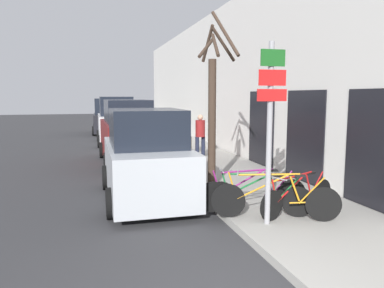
{
  "coord_description": "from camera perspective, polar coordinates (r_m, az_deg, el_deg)",
  "views": [
    {
      "loc": [
        -1.64,
        -3.75,
        2.58
      ],
      "look_at": [
        0.93,
        5.42,
        1.34
      ],
      "focal_mm": 35.0,
      "sensor_mm": 36.0,
      "label": 1
    }
  ],
  "objects": [
    {
      "name": "parked_car_1",
      "position": [
        14.48,
        -9.84,
        1.44
      ],
      "size": [
        2.02,
        4.73,
        2.42
      ],
      "rotation": [
        0.0,
        0.0,
        0.02
      ],
      "color": "maroon",
      "rests_on": "ground"
    },
    {
      "name": "pedestrian_near",
      "position": [
        14.72,
        1.26,
        1.73
      ],
      "size": [
        0.43,
        0.38,
        1.69
      ],
      "rotation": [
        0.0,
        0.0,
        3.45
      ],
      "color": "#1E2338",
      "rests_on": "sidewalk_curb"
    },
    {
      "name": "bicycle_2",
      "position": [
        7.9,
        10.1,
        -7.81
      ],
      "size": [
        1.86,
        1.19,
        0.86
      ],
      "rotation": [
        0.0,
        0.0,
        1.01
      ],
      "color": "black",
      "rests_on": "sidewalk_curb"
    },
    {
      "name": "bicycle_0",
      "position": [
        7.6,
        12.55,
        -8.25
      ],
      "size": [
        2.32,
        1.05,
        0.94
      ],
      "rotation": [
        0.0,
        0.0,
        1.16
      ],
      "color": "black",
      "rests_on": "sidewalk_curb"
    },
    {
      "name": "sidewalk_curb",
      "position": [
        18.42,
        -2.19,
        -0.42
      ],
      "size": [
        3.2,
        32.0,
        0.15
      ],
      "color": "#9E9B93",
      "rests_on": "ground"
    },
    {
      "name": "pedestrian_far",
      "position": [
        14.84,
        -0.88,
        1.73
      ],
      "size": [
        0.44,
        0.37,
        1.67
      ],
      "rotation": [
        0.0,
        0.0,
        3.21
      ],
      "color": "#4C3D2D",
      "rests_on": "sidewalk_curb"
    },
    {
      "name": "parked_car_3",
      "position": [
        26.16,
        -12.7,
        3.9
      ],
      "size": [
        2.18,
        4.39,
        2.38
      ],
      "rotation": [
        0.0,
        0.0,
        -0.04
      ],
      "color": "black",
      "rests_on": "ground"
    },
    {
      "name": "signpost",
      "position": [
        7.06,
        11.78,
        2.95
      ],
      "size": [
        0.59,
        0.12,
        3.4
      ],
      "color": "#939399",
      "rests_on": "sidewalk_curb"
    },
    {
      "name": "street_tree",
      "position": [
        9.85,
        3.2,
        5.61
      ],
      "size": [
        1.29,
        1.71,
        4.56
      ],
      "color": "#3D2D23",
      "rests_on": "sidewalk_curb"
    },
    {
      "name": "parked_car_0",
      "position": [
        9.28,
        -7.02,
        -2.32
      ],
      "size": [
        2.09,
        4.18,
        2.26
      ],
      "rotation": [
        0.0,
        0.0,
        -0.01
      ],
      "color": "#B2B7BC",
      "rests_on": "ground"
    },
    {
      "name": "building_facade",
      "position": [
        18.66,
        3.13,
        9.39
      ],
      "size": [
        0.23,
        32.0,
        6.5
      ],
      "color": "silver",
      "rests_on": "ground"
    },
    {
      "name": "bicycle_1",
      "position": [
        8.12,
        15.9,
        -7.62
      ],
      "size": [
        2.11,
        0.86,
        0.84
      ],
      "rotation": [
        0.0,
        0.0,
        1.93
      ],
      "color": "black",
      "rests_on": "sidewalk_curb"
    },
    {
      "name": "bicycle_3",
      "position": [
        8.07,
        9.23,
        -7.35
      ],
      "size": [
        2.34,
        0.51,
        0.91
      ],
      "rotation": [
        0.0,
        0.0,
        1.42
      ],
      "color": "black",
      "rests_on": "sidewalk_curb"
    },
    {
      "name": "parked_car_2",
      "position": [
        20.45,
        -11.49,
        3.19
      ],
      "size": [
        2.09,
        4.44,
        2.52
      ],
      "rotation": [
        0.0,
        0.0,
        -0.01
      ],
      "color": "silver",
      "rests_on": "ground"
    },
    {
      "name": "ground_plane",
      "position": [
        15.26,
        -9.26,
        -2.43
      ],
      "size": [
        80.0,
        80.0,
        0.0
      ],
      "primitive_type": "plane",
      "color": "#333335"
    }
  ]
}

